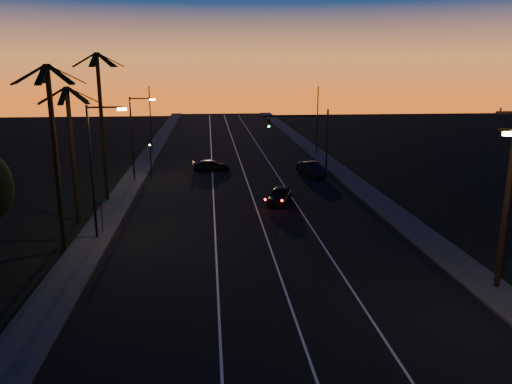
{
  "coord_description": "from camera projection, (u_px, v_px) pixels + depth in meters",
  "views": [
    {
      "loc": [
        -3.28,
        -12.94,
        11.3
      ],
      "look_at": [
        -0.19,
        19.65,
        3.13
      ],
      "focal_mm": 35.0,
      "sensor_mm": 36.0,
      "label": 1
    }
  ],
  "objects": [
    {
      "name": "signal_mast",
      "position": [
        306.0,
        130.0,
        53.66
      ],
      "size": [
        7.1,
        0.41,
        7.0
      ],
      "color": "black",
      "rests_on": "ground"
    },
    {
      "name": "palm_mid",
      "position": [
        71.0,
        140.0,
        36.0
      ],
      "size": [
        4.25,
        4.16,
        10.03
      ],
      "color": "black",
      "rests_on": "ground"
    },
    {
      "name": "palm_near",
      "position": [
        54.0,
        140.0,
        30.06
      ],
      "size": [
        4.25,
        4.16,
        11.53
      ],
      "color": "black",
      "rests_on": "ground"
    },
    {
      "name": "right_car",
      "position": [
        311.0,
        169.0,
        53.4
      ],
      "size": [
        2.63,
        4.75,
        1.48
      ],
      "color": "black",
      "rests_on": "road"
    },
    {
      "name": "lane_stripe_right",
      "position": [
        291.0,
        197.0,
        44.88
      ],
      "size": [
        0.12,
        160.0,
        0.01
      ],
      "primitive_type": "cube",
      "color": "silver",
      "rests_on": "road"
    },
    {
      "name": "road",
      "position": [
        247.0,
        198.0,
        44.51
      ],
      "size": [
        20.0,
        170.0,
        0.01
      ],
      "primitive_type": "cube",
      "color": "black",
      "rests_on": "ground"
    },
    {
      "name": "signal_post",
      "position": [
        150.0,
        150.0,
        52.59
      ],
      "size": [
        0.28,
        0.37,
        4.2
      ],
      "color": "black",
      "rests_on": "ground"
    },
    {
      "name": "streetlight_left_far",
      "position": [
        135.0,
        132.0,
        50.04
      ],
      "size": [
        2.55,
        0.26,
        8.5
      ],
      "color": "black",
      "rests_on": "ground"
    },
    {
      "name": "street_sign",
      "position": [
        101.0,
        211.0,
        34.43
      ],
      "size": [
        0.7,
        0.06,
        2.6
      ],
      "color": "black",
      "rests_on": "ground"
    },
    {
      "name": "lane_stripe_left",
      "position": [
        214.0,
        199.0,
        44.24
      ],
      "size": [
        0.12,
        160.0,
        0.01
      ],
      "primitive_type": "cube",
      "color": "silver",
      "rests_on": "road"
    },
    {
      "name": "sidewalk_right",
      "position": [
        369.0,
        194.0,
        45.52
      ],
      "size": [
        2.4,
        170.0,
        0.16
      ],
      "primitive_type": "cube",
      "color": "#31312F",
      "rests_on": "ground"
    },
    {
      "name": "palm_far",
      "position": [
        101.0,
        113.0,
        41.55
      ],
      "size": [
        4.25,
        4.16,
        12.53
      ],
      "color": "black",
      "rests_on": "ground"
    },
    {
      "name": "lead_car",
      "position": [
        279.0,
        195.0,
        42.57
      ],
      "size": [
        3.0,
        4.79,
        1.38
      ],
      "color": "black",
      "rests_on": "road"
    },
    {
      "name": "far_pole_right",
      "position": [
        317.0,
        121.0,
        65.68
      ],
      "size": [
        0.14,
        0.14,
        9.0
      ],
      "primitive_type": "cylinder",
      "color": "black",
      "rests_on": "ground"
    },
    {
      "name": "utility_pole",
      "position": [
        508.0,
        191.0,
        24.97
      ],
      "size": [
        2.2,
        0.28,
        10.0
      ],
      "color": "black",
      "rests_on": "ground"
    },
    {
      "name": "lane_stripe_mid",
      "position": [
        253.0,
        198.0,
        44.56
      ],
      "size": [
        0.12,
        160.0,
        0.01
      ],
      "primitive_type": "cube",
      "color": "silver",
      "rests_on": "road"
    },
    {
      "name": "cross_car",
      "position": [
        211.0,
        166.0,
        55.95
      ],
      "size": [
        4.46,
        2.35,
        1.23
      ],
      "color": "black",
      "rests_on": "road"
    },
    {
      "name": "far_pole_left",
      "position": [
        151.0,
        120.0,
        66.56
      ],
      "size": [
        0.14,
        0.14,
        9.0
      ],
      "primitive_type": "cylinder",
      "color": "black",
      "rests_on": "ground"
    },
    {
      "name": "streetlight_left_near",
      "position": [
        96.0,
        162.0,
        32.59
      ],
      "size": [
        2.55,
        0.26,
        9.0
      ],
      "color": "black",
      "rests_on": "ground"
    },
    {
      "name": "sidewalk_left",
      "position": [
        119.0,
        200.0,
        43.47
      ],
      "size": [
        2.4,
        170.0,
        0.16
      ],
      "primitive_type": "cube",
      "color": "#31312F",
      "rests_on": "ground"
    }
  ]
}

